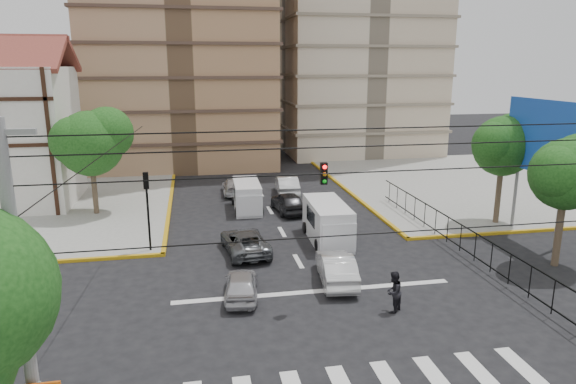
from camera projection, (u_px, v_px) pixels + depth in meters
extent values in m
plane|color=black|center=(321.00, 303.00, 22.45)|extent=(160.00, 160.00, 0.00)
cube|color=gray|center=(486.00, 182.00, 45.08)|extent=(26.00, 26.00, 0.15)
cube|color=silver|center=(367.00, 384.00, 16.73)|extent=(12.00, 2.40, 0.01)
cube|color=silver|center=(315.00, 291.00, 23.59)|extent=(13.00, 0.40, 0.01)
cylinder|color=slate|center=(559.00, 213.00, 28.34)|extent=(0.20, 0.20, 4.00)
cylinder|color=slate|center=(515.00, 196.00, 32.15)|extent=(0.20, 0.20, 4.00)
cube|color=silver|center=(544.00, 137.00, 29.28)|extent=(0.25, 6.00, 4.00)
cube|color=blue|center=(540.00, 137.00, 29.24)|extent=(0.08, 6.20, 4.20)
cylinder|color=#473828|center=(559.00, 227.00, 26.17)|extent=(0.36, 0.36, 4.20)
sphere|color=#164213|center=(567.00, 174.00, 25.51)|extent=(3.60, 3.60, 3.60)
sphere|color=#164213|center=(558.00, 172.00, 25.05)|extent=(2.70, 2.70, 2.70)
cylinder|color=#473828|center=(499.00, 191.00, 32.99)|extent=(0.36, 0.36, 4.48)
sphere|color=#164213|center=(503.00, 146.00, 32.29)|extent=(3.80, 3.80, 3.80)
sphere|color=#164213|center=(515.00, 136.00, 32.61)|extent=(3.04, 3.04, 3.04)
sphere|color=#164213|center=(495.00, 144.00, 31.82)|extent=(2.85, 2.85, 2.85)
cylinder|color=#473828|center=(94.00, 186.00, 35.06)|extent=(0.36, 0.36, 4.20)
sphere|color=#164213|center=(90.00, 143.00, 34.36)|extent=(4.40, 4.40, 4.40)
sphere|color=#164213|center=(107.00, 133.00, 34.68)|extent=(3.52, 3.52, 3.52)
sphere|color=#164213|center=(75.00, 141.00, 33.86)|extent=(3.30, 3.30, 3.30)
cylinder|color=black|center=(149.00, 220.00, 28.04)|extent=(0.12, 0.12, 3.50)
cube|color=black|center=(146.00, 181.00, 27.51)|extent=(0.28, 0.22, 0.90)
sphere|color=#FF0C0C|center=(146.00, 175.00, 27.43)|extent=(0.17, 0.17, 0.17)
cube|color=black|center=(324.00, 173.00, 21.05)|extent=(0.28, 0.22, 0.90)
cylinder|color=black|center=(417.00, 231.00, 12.36)|extent=(18.00, 0.03, 0.03)
cylinder|color=slate|center=(25.00, 325.00, 11.14)|extent=(0.28, 0.28, 9.00)
cube|color=silver|center=(327.00, 222.00, 30.15)|extent=(2.13, 5.07, 2.31)
cube|color=silver|center=(337.00, 235.00, 28.27)|extent=(1.94, 1.25, 1.61)
cube|color=black|center=(339.00, 228.00, 27.80)|extent=(1.86, 0.15, 0.90)
cylinder|color=black|center=(318.00, 245.00, 28.64)|extent=(0.25, 0.70, 0.70)
cylinder|color=black|center=(351.00, 243.00, 28.98)|extent=(0.25, 0.70, 0.70)
cylinder|color=black|center=(305.00, 228.00, 31.71)|extent=(0.25, 0.70, 0.70)
cylinder|color=black|center=(335.00, 226.00, 32.05)|extent=(0.25, 0.70, 0.70)
cube|color=silver|center=(247.00, 196.00, 36.63)|extent=(1.92, 4.50, 2.04)
cube|color=silver|center=(250.00, 204.00, 34.97)|extent=(1.72, 1.12, 1.42)
cube|color=black|center=(250.00, 198.00, 34.56)|extent=(1.65, 0.15, 0.80)
cylinder|color=black|center=(237.00, 212.00, 35.30)|extent=(0.25, 0.62, 0.62)
cylinder|color=black|center=(261.00, 210.00, 35.60)|extent=(0.25, 0.62, 0.62)
cylinder|color=black|center=(234.00, 201.00, 38.01)|extent=(0.25, 0.62, 0.62)
cylinder|color=black|center=(256.00, 200.00, 38.31)|extent=(0.25, 0.62, 0.62)
imported|color=silver|center=(241.00, 284.00, 22.89)|extent=(1.88, 3.76, 1.23)
imported|color=white|center=(336.00, 268.00, 24.48)|extent=(2.04, 4.54, 1.45)
imported|color=#595D61|center=(245.00, 241.00, 28.30)|extent=(2.66, 4.93, 1.31)
imported|color=silver|center=(234.00, 186.00, 41.30)|extent=(1.89, 4.40, 1.26)
imported|color=#242426|center=(288.00, 202.00, 36.13)|extent=(2.13, 4.44, 1.46)
imported|color=silver|center=(287.00, 185.00, 41.00)|extent=(1.93, 4.72, 1.52)
imported|color=black|center=(393.00, 292.00, 21.47)|extent=(1.10, 1.09, 1.79)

